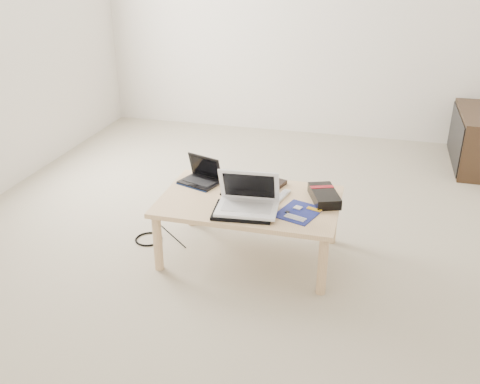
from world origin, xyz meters
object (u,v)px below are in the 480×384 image
(netbook, at_px, (201,177))
(white_laptop, at_px, (248,200))
(media_cabinet, at_px, (479,139))
(gpu_box, at_px, (324,196))
(coffee_table, at_px, (249,206))

(netbook, xyz_separation_m, white_laptop, (0.40, -0.32, 0.03))
(media_cabinet, xyz_separation_m, gpu_box, (-1.17, -1.91, 0.18))
(media_cabinet, distance_m, netbook, 2.71)
(media_cabinet, bearing_deg, netbook, -137.12)
(white_laptop, relative_size, gpu_box, 1.16)
(coffee_table, relative_size, netbook, 3.74)
(netbook, xyz_separation_m, gpu_box, (0.82, -0.06, -0.01))
(coffee_table, distance_m, netbook, 0.41)
(netbook, bearing_deg, coffee_table, -24.14)
(media_cabinet, bearing_deg, white_laptop, -126.25)
(netbook, height_order, gpu_box, netbook)
(coffee_table, height_order, white_laptop, white_laptop)
(media_cabinet, relative_size, gpu_box, 2.78)
(coffee_table, height_order, gpu_box, gpu_box)
(coffee_table, bearing_deg, netbook, 155.86)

